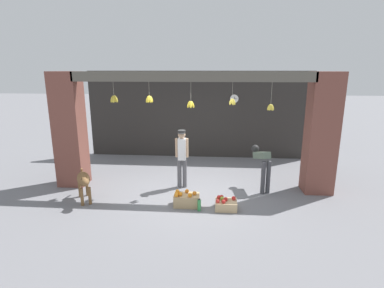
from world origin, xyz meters
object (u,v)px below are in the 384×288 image
(fruit_crate_oranges, at_px, (186,199))
(worker_stooping, at_px, (262,163))
(wall_clock, at_px, (234,99))
(dog, at_px, (84,181))
(fruit_crate_apples, at_px, (226,204))
(shopkeeper, at_px, (182,155))
(water_bottle, at_px, (199,205))

(fruit_crate_oranges, bearing_deg, worker_stooping, 30.56)
(fruit_crate_oranges, xyz_separation_m, wall_clock, (1.26, 3.99, 1.93))
(dog, xyz_separation_m, fruit_crate_apples, (3.32, -0.16, -0.40))
(worker_stooping, xyz_separation_m, wall_clock, (-0.58, 2.90, 1.35))
(shopkeeper, relative_size, wall_clock, 5.14)
(shopkeeper, bearing_deg, wall_clock, -117.79)
(dog, distance_m, water_bottle, 2.78)
(dog, bearing_deg, wall_clock, 107.41)
(shopkeeper, bearing_deg, worker_stooping, 178.57)
(worker_stooping, distance_m, water_bottle, 2.11)
(shopkeeper, height_order, fruit_crate_oranges, shopkeeper)
(fruit_crate_apples, bearing_deg, wall_clock, 84.95)
(water_bottle, xyz_separation_m, wall_clock, (0.95, 4.22, 1.95))
(dog, xyz_separation_m, worker_stooping, (4.26, 1.03, 0.22))
(fruit_crate_oranges, bearing_deg, wall_clock, 72.48)
(worker_stooping, xyz_separation_m, fruit_crate_oranges, (-1.84, -1.09, -0.58))
(wall_clock, bearing_deg, fruit_crate_oranges, -107.52)
(shopkeeper, bearing_deg, fruit_crate_oranges, 100.54)
(dog, xyz_separation_m, water_bottle, (2.73, -0.29, -0.39))
(worker_stooping, bearing_deg, shopkeeper, 161.39)
(shopkeeper, relative_size, water_bottle, 5.43)
(worker_stooping, relative_size, fruit_crate_apples, 2.31)
(dog, bearing_deg, worker_stooping, 74.09)
(worker_stooping, distance_m, fruit_crate_oranges, 2.22)
(fruit_crate_oranges, height_order, wall_clock, wall_clock)
(dog, height_order, shopkeeper, shopkeeper)
(fruit_crate_oranges, bearing_deg, dog, 178.63)
(fruit_crate_oranges, xyz_separation_m, fruit_crate_apples, (0.90, -0.11, -0.03))
(worker_stooping, bearing_deg, dog, 175.89)
(dog, height_order, fruit_crate_oranges, dog)
(water_bottle, bearing_deg, wall_clock, 77.34)
(worker_stooping, distance_m, fruit_crate_apples, 1.64)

